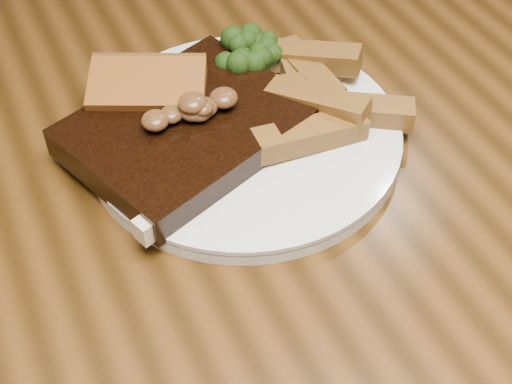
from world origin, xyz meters
The scene contains 9 objects.
dining_table centered at (0.00, 0.00, 0.66)m, with size 1.60×0.90×0.75m.
chair_far centered at (0.06, 0.72, 0.45)m, with size 0.47×0.47×0.83m.
plate centered at (0.04, 0.07, 0.76)m, with size 0.27×0.27×0.01m, color silver.
steak centered at (-0.01, 0.08, 0.78)m, with size 0.19×0.14×0.03m, color black.
steak_bone centered at (-0.01, 0.01, 0.77)m, with size 0.16×0.01×0.02m, color beige.
mushroom_pile centered at (-0.01, 0.07, 0.80)m, with size 0.07×0.07×0.03m, color brown, non-canonical shape.
garlic_bread centered at (-0.03, 0.12, 0.77)m, with size 0.10×0.05×0.02m, color brown.
potato_wedges centered at (0.11, 0.07, 0.77)m, with size 0.13×0.13×0.02m, color brown, non-canonical shape.
broccoli_cluster centered at (0.07, 0.15, 0.78)m, with size 0.06×0.06×0.04m, color #1A340B, non-canonical shape.
Camera 1 is at (-0.15, -0.35, 1.18)m, focal length 50.00 mm.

